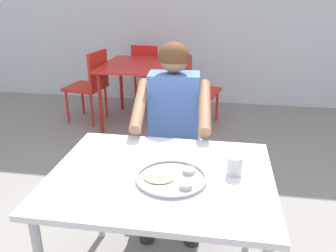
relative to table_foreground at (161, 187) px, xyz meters
The scene contains 9 objects.
table_foreground is the anchor object (origin of this frame).
thali_tray 0.12m from the table_foreground, 40.83° to the right, with size 0.34×0.34×0.03m.
drinking_cup 0.38m from the table_foreground, ahead, with size 0.08×0.08×0.10m.
chair_foreground 0.92m from the table_foreground, 93.39° to the left, with size 0.44×0.47×0.88m.
diner_foreground 0.69m from the table_foreground, 93.38° to the left, with size 0.52×0.57×1.26m.
table_background_red 2.60m from the table_foreground, 105.41° to the left, with size 0.88×0.96×0.73m.
chair_red_left 2.76m from the table_foreground, 118.13° to the left, with size 0.50×0.49×0.88m.
chair_red_right 2.58m from the table_foreground, 91.28° to the left, with size 0.52×0.52×0.80m.
chair_red_far 3.27m from the table_foreground, 103.38° to the left, with size 0.45×0.46×0.86m.
Camera 1 is at (0.33, -1.39, 1.58)m, focal length 36.80 mm.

